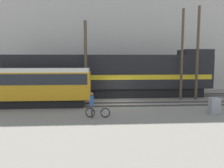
{
  "coord_description": "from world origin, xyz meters",
  "views": [
    {
      "loc": [
        -2.12,
        -20.06,
        4.04
      ],
      "look_at": [
        -0.81,
        0.08,
        1.8
      ],
      "focal_mm": 35.0,
      "sensor_mm": 36.0,
      "label": 1
    }
  ],
  "objects": [
    {
      "name": "ground_plane",
      "position": [
        0.0,
        0.0,
        0.0
      ],
      "size": [
        120.0,
        120.0,
        0.0
      ],
      "primitive_type": "plane",
      "color": "slate"
    },
    {
      "name": "track_near",
      "position": [
        0.0,
        -0.92,
        0.07
      ],
      "size": [
        60.0,
        1.5,
        0.14
      ],
      "color": "#47423D",
      "rests_on": "ground"
    },
    {
      "name": "track_far",
      "position": [
        0.0,
        3.7,
        0.07
      ],
      "size": [
        60.0,
        1.51,
        0.14
      ],
      "color": "#47423D",
      "rests_on": "ground"
    },
    {
      "name": "building_backdrop",
      "position": [
        0.0,
        11.59,
        7.83
      ],
      "size": [
        42.42,
        6.0,
        15.65
      ],
      "color": "#B7B2A8",
      "rests_on": "ground"
    },
    {
      "name": "freight_locomotive",
      "position": [
        -0.66,
        3.7,
        2.4
      ],
      "size": [
        21.91,
        3.04,
        5.16
      ],
      "color": "black",
      "rests_on": "ground"
    },
    {
      "name": "streetcar",
      "position": [
        -7.62,
        -0.92,
        1.89
      ],
      "size": [
        9.66,
        2.54,
        3.3
      ],
      "color": "black",
      "rests_on": "ground"
    },
    {
      "name": "bicycle",
      "position": [
        -2.15,
        -4.99,
        0.35
      ],
      "size": [
        1.73,
        0.44,
        0.74
      ],
      "color": "black",
      "rests_on": "ground"
    },
    {
      "name": "person",
      "position": [
        -2.55,
        -5.1,
        1.09
      ],
      "size": [
        0.26,
        0.38,
        1.78
      ],
      "color": "#333333",
      "rests_on": "ground"
    },
    {
      "name": "utility_pole_left",
      "position": [
        -3.29,
        1.39,
        3.89
      ],
      "size": [
        0.3,
        0.3,
        7.77
      ],
      "color": "#4C3D2D",
      "rests_on": "ground"
    },
    {
      "name": "utility_pole_center",
      "position": [
        6.28,
        1.39,
        4.52
      ],
      "size": [
        0.25,
        0.25,
        9.04
      ],
      "color": "#4C3D2D",
      "rests_on": "ground"
    },
    {
      "name": "utility_pole_right",
      "position": [
        7.87,
        1.39,
        4.66
      ],
      "size": [
        0.26,
        0.26,
        9.32
      ],
      "color": "#4C3D2D",
      "rests_on": "ground"
    },
    {
      "name": "signal_box",
      "position": [
        6.65,
        -4.43,
        0.6
      ],
      "size": [
        0.7,
        0.6,
        1.2
      ],
      "color": "gray",
      "rests_on": "ground"
    }
  ]
}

